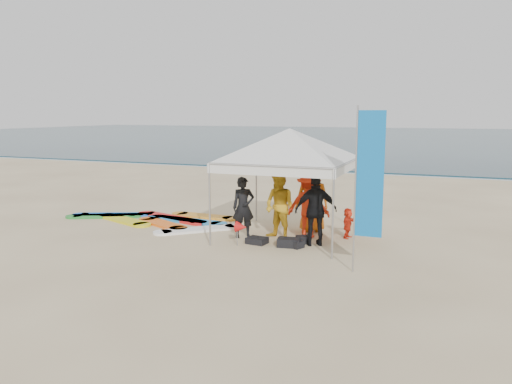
{
  "coord_description": "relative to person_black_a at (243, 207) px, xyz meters",
  "views": [
    {
      "loc": [
        5.63,
        -9.98,
        3.37
      ],
      "look_at": [
        0.57,
        2.6,
        1.2
      ],
      "focal_mm": 35.0,
      "sensor_mm": 36.0,
      "label": 1
    }
  ],
  "objects": [
    {
      "name": "person_black_b",
      "position": [
        2.05,
        -0.1,
        0.09
      ],
      "size": [
        1.16,
        0.87,
        1.83
      ],
      "primitive_type": "imported",
      "rotation": [
        0.0,
        0.0,
        3.59
      ],
      "color": "black",
      "rests_on": "ground"
    },
    {
      "name": "gear_pile",
      "position": [
        1.3,
        -0.42,
        -0.73
      ],
      "size": [
        1.61,
        0.89,
        0.22
      ],
      "color": "black",
      "rests_on": "ground"
    },
    {
      "name": "person_orange_b",
      "position": [
        1.56,
        1.32,
        0.14
      ],
      "size": [
        1.12,
        0.96,
        1.93
      ],
      "primitive_type": "imported",
      "rotation": [
        0.0,
        0.0,
        3.59
      ],
      "color": "#C85E11",
      "rests_on": "ground"
    },
    {
      "name": "ocean",
      "position": [
        -0.36,
        57.8,
        -0.79
      ],
      "size": [
        160.0,
        84.0,
        0.08
      ],
      "primitive_type": "cube",
      "color": "#0C2633",
      "rests_on": "ground"
    },
    {
      "name": "shoreline_foam",
      "position": [
        -0.36,
        16.0,
        -0.82
      ],
      "size": [
        160.0,
        1.2,
        0.01
      ],
      "primitive_type": "cube",
      "color": "silver",
      "rests_on": "ground"
    },
    {
      "name": "marker_pennant",
      "position": [
        0.32,
        -0.87,
        -0.33
      ],
      "size": [
        0.28,
        0.28,
        0.64
      ],
      "color": "#A5A5A8",
      "rests_on": "ground"
    },
    {
      "name": "person_seated",
      "position": [
        2.66,
        0.96,
        -0.41
      ],
      "size": [
        0.36,
        0.79,
        0.82
      ],
      "primitive_type": "imported",
      "rotation": [
        0.0,
        0.0,
        1.42
      ],
      "color": "red",
      "rests_on": "ground"
    },
    {
      "name": "ground",
      "position": [
        -0.36,
        -2.2,
        -0.83
      ],
      "size": [
        120.0,
        120.0,
        0.0
      ],
      "primitive_type": "plane",
      "color": "beige",
      "rests_on": "ground"
    },
    {
      "name": "canopy_tent",
      "position": [
        1.15,
        0.45,
        2.12
      ],
      "size": [
        4.48,
        4.48,
        3.38
      ],
      "color": "#A5A5A8",
      "rests_on": "ground"
    },
    {
      "name": "person_yellow",
      "position": [
        0.98,
        0.16,
        0.07
      ],
      "size": [
        1.06,
        0.95,
        1.8
      ],
      "primitive_type": "imported",
      "rotation": [
        0.0,
        0.0,
        -0.37
      ],
      "color": "gold",
      "rests_on": "ground"
    },
    {
      "name": "surfboard_spread",
      "position": [
        -3.31,
        0.89,
        -0.79
      ],
      "size": [
        5.7,
        2.92,
        0.07
      ],
      "color": "yellow",
      "rests_on": "ground"
    },
    {
      "name": "feather_flag",
      "position": [
        3.63,
        -1.89,
        1.24
      ],
      "size": [
        0.59,
        0.04,
        3.51
      ],
      "color": "#A5A5A8",
      "rests_on": "ground"
    },
    {
      "name": "person_orange_a",
      "position": [
        1.64,
        0.67,
        0.07
      ],
      "size": [
        1.2,
        0.74,
        1.79
      ],
      "primitive_type": "imported",
      "rotation": [
        0.0,
        0.0,
        3.2
      ],
      "color": "red",
      "rests_on": "ground"
    },
    {
      "name": "person_black_a",
      "position": [
        0.0,
        0.0,
        0.0
      ],
      "size": [
        0.72,
        0.67,
        1.65
      ],
      "primitive_type": "imported",
      "rotation": [
        0.0,
        0.0,
        0.61
      ],
      "color": "black",
      "rests_on": "ground"
    }
  ]
}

